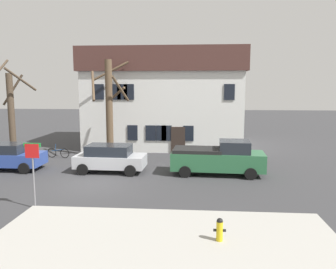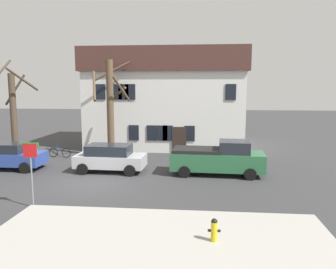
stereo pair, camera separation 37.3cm
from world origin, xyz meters
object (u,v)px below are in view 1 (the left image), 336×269
Objects in this scene: car_blue_sedan at (9,157)px; street_sign_pole at (33,163)px; car_silver_wagon at (110,158)px; tree_bare_near at (11,111)px; pickup_truck_green at (218,158)px; tree_bare_mid at (109,106)px; building_main at (165,98)px; bicycle_leaning at (58,153)px; fire_hydrant at (220,229)px.

street_sign_pole is (4.78, -6.51, 1.16)m from car_blue_sedan.
car_silver_wagon is 1.51× the size of street_sign_pole.
tree_bare_near is at bearing 156.44° from car_silver_wagon.
pickup_truck_green is (14.69, -3.62, -2.46)m from tree_bare_near.
tree_bare_near is 15.33m from pickup_truck_green.
car_blue_sedan is at bearing -64.95° from tree_bare_near.
tree_bare_mid reaches higher than street_sign_pole.
car_silver_wagon is (1.05, -4.21, -2.96)m from tree_bare_mid.
pickup_truck_green is at bearing -13.83° from tree_bare_near.
building_main reaches higher than pickup_truck_green.
car_silver_wagon is at bearing 75.33° from street_sign_pole.
building_main is 3.18× the size of car_blue_sedan.
car_blue_sedan is at bearing -142.37° from tree_bare_mid.
tree_bare_mid reaches higher than pickup_truck_green.
tree_bare_near is at bearing -175.43° from bicycle_leaning.
tree_bare_near is 9.21× the size of fire_hydrant.
building_main reaches higher than bicycle_leaning.
street_sign_pole is at bearing -93.44° from tree_bare_mid.
fire_hydrant is (6.01, -9.28, -0.35)m from car_silver_wagon.
street_sign_pole is at bearing 159.96° from fire_hydrant.
pickup_truck_green is at bearing 37.70° from street_sign_pole.
car_blue_sedan is 4.12m from bicycle_leaning.
car_blue_sedan is 15.58m from fire_hydrant.
building_main is at bearing 100.21° from fire_hydrant.
tree_bare_near is 4.14× the size of bicycle_leaning.
car_silver_wagon is (-2.48, -10.33, -3.35)m from building_main.
car_silver_wagon is 5.48× the size of fire_hydrant.
pickup_truck_green reaches higher than bicycle_leaning.
bicycle_leaning is (-3.17, 10.27, -1.63)m from street_sign_pole.
tree_bare_near is 1.30× the size of pickup_truck_green.
street_sign_pole is at bearing -57.34° from tree_bare_near.
pickup_truck_green is 9.23m from fire_hydrant.
street_sign_pole reaches higher than bicycle_leaning.
tree_bare_near is at bearing -147.35° from building_main.
tree_bare_mid is 1.28× the size of pickup_truck_green.
tree_bare_mid is 5.17m from bicycle_leaning.
bicycle_leaning is at bearing -173.75° from tree_bare_mid.
building_main is 11.13m from car_silver_wagon.
building_main is at bearing 59.98° from tree_bare_mid.
pickup_truck_green is at bearing -0.49° from car_blue_sedan.
building_main is 1.86× the size of tree_bare_near.
car_silver_wagon reaches higher than fire_hydrant.
building_main is 3.12× the size of car_silver_wagon.
building_main is 12.60m from tree_bare_near.
street_sign_pole reaches higher than car_blue_sedan.
fire_hydrant is 17.01m from bicycle_leaning.
car_silver_wagon is at bearing -0.30° from car_blue_sedan.
street_sign_pole is at bearing -72.87° from bicycle_leaning.
fire_hydrant is at bearing -93.53° from pickup_truck_green.
pickup_truck_green reaches higher than car_blue_sedan.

